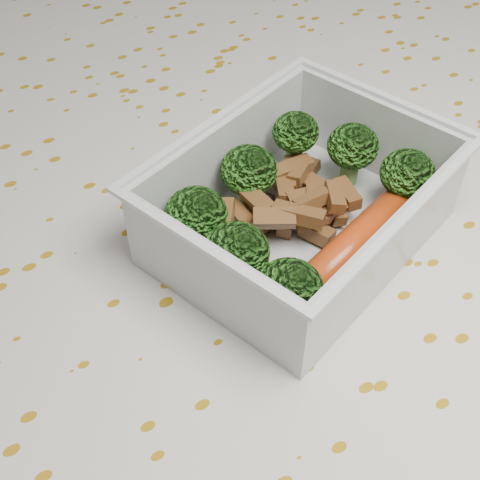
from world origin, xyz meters
TOP-DOWN VIEW (x-y plane):
  - dining_table at (0.00, 0.00)m, footprint 1.40×0.90m
  - tablecloth at (0.00, 0.00)m, footprint 1.46×0.96m
  - lunch_container at (0.05, -0.00)m, footprint 0.24×0.21m
  - broccoli_florets at (0.04, 0.00)m, footprint 0.19×0.16m
  - meat_pile at (0.05, 0.02)m, footprint 0.12×0.09m
  - sausage at (0.07, -0.04)m, footprint 0.17×0.07m

SIDE VIEW (x-z plane):
  - dining_table at x=0.00m, z-range 0.29..1.04m
  - tablecloth at x=0.00m, z-range 0.62..0.81m
  - sausage at x=0.07m, z-range 0.76..0.79m
  - meat_pile at x=0.05m, z-range 0.76..0.79m
  - lunch_container at x=0.05m, z-range 0.75..0.81m
  - broccoli_florets at x=0.04m, z-range 0.77..0.82m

